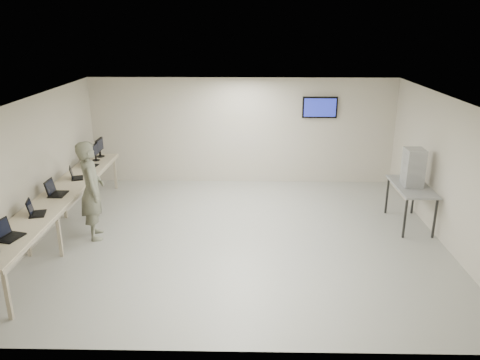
{
  "coord_description": "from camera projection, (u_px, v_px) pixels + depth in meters",
  "views": [
    {
      "loc": [
        0.18,
        -8.63,
        4.14
      ],
      "look_at": [
        0.0,
        0.2,
        1.15
      ],
      "focal_mm": 35.0,
      "sensor_mm": 36.0,
      "label": 1
    }
  ],
  "objects": [
    {
      "name": "side_table",
      "position": [
        412.0,
        189.0,
        9.81
      ],
      "size": [
        0.69,
        1.48,
        0.89
      ],
      "color": "gray",
      "rests_on": "ground"
    },
    {
      "name": "laptop_2",
      "position": [
        55.0,
        191.0,
        9.22
      ],
      "size": [
        0.33,
        0.4,
        0.31
      ],
      "rotation": [
        0.0,
        0.0,
        -0.01
      ],
      "color": "black",
      "rests_on": "workbench"
    },
    {
      "name": "workbench",
      "position": [
        60.0,
        197.0,
        9.31
      ],
      "size": [
        0.76,
        6.0,
        0.9
      ],
      "color": "beige",
      "rests_on": "ground"
    },
    {
      "name": "monitor_far",
      "position": [
        99.0,
        146.0,
        11.78
      ],
      "size": [
        0.21,
        0.47,
        0.46
      ],
      "color": "black",
      "rests_on": "workbench"
    },
    {
      "name": "soldier",
      "position": [
        92.0,
        190.0,
        9.2
      ],
      "size": [
        0.69,
        0.84,
        1.99
      ],
      "primitive_type": "imported",
      "rotation": [
        0.0,
        0.0,
        1.91
      ],
      "color": "#56584E",
      "rests_on": "ground"
    },
    {
      "name": "laptop_4",
      "position": [
        89.0,
        164.0,
        11.03
      ],
      "size": [
        0.31,
        0.36,
        0.26
      ],
      "rotation": [
        0.0,
        0.0,
        -0.11
      ],
      "color": "black",
      "rests_on": "workbench"
    },
    {
      "name": "room",
      "position": [
        242.0,
        170.0,
        9.11
      ],
      "size": [
        8.01,
        7.01,
        2.81
      ],
      "color": "#969696",
      "rests_on": "ground"
    },
    {
      "name": "storage_bins",
      "position": [
        413.0,
        168.0,
        9.66
      ],
      "size": [
        0.38,
        0.42,
        0.8
      ],
      "color": "#AAABAD",
      "rests_on": "side_table"
    },
    {
      "name": "laptop_0",
      "position": [
        6.0,
        234.0,
        7.37
      ],
      "size": [
        0.41,
        0.45,
        0.31
      ],
      "rotation": [
        0.0,
        0.0,
        -0.27
      ],
      "color": "black",
      "rests_on": "workbench"
    },
    {
      "name": "laptop_1",
      "position": [
        34.0,
        211.0,
        8.28
      ],
      "size": [
        0.37,
        0.41,
        0.27
      ],
      "rotation": [
        0.0,
        0.0,
        0.26
      ],
      "color": "black",
      "rests_on": "workbench"
    },
    {
      "name": "laptop_3",
      "position": [
        75.0,
        176.0,
        10.18
      ],
      "size": [
        0.37,
        0.4,
        0.26
      ],
      "rotation": [
        0.0,
        0.0,
        0.33
      ],
      "color": "black",
      "rests_on": "workbench"
    },
    {
      "name": "monitor_near",
      "position": [
        95.0,
        151.0,
        11.46
      ],
      "size": [
        0.19,
        0.42,
        0.42
      ],
      "color": "black",
      "rests_on": "workbench"
    }
  ]
}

